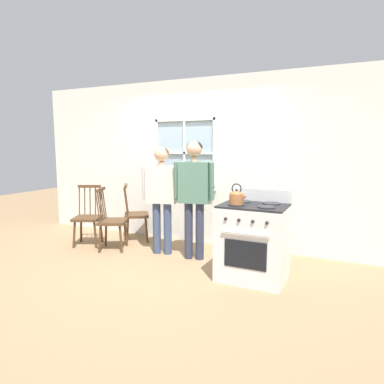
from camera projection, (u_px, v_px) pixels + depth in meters
ground_plane at (155, 268)px, 4.59m from camera, size 16.00×16.00×0.00m
wall_back at (199, 163)px, 5.65m from camera, size 6.40×0.16×2.70m
chair_by_window at (111, 221)px, 5.34m from camera, size 0.54×0.55×0.97m
chair_near_wall at (135, 215)px, 5.85m from camera, size 0.57×0.57×0.97m
chair_center_cluster at (88, 218)px, 5.60m from camera, size 0.55×0.54×0.97m
person_elderly_left at (162, 189)px, 5.07m from camera, size 0.61×0.30×1.60m
person_teen_center at (194, 187)px, 4.82m from camera, size 0.59×0.29×1.69m
stove at (253, 241)px, 4.17m from camera, size 0.80×0.68×1.08m
kettle at (236, 197)px, 4.05m from camera, size 0.21×0.17×0.25m
potted_plant at (175, 182)px, 5.79m from camera, size 0.13×0.13×0.27m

